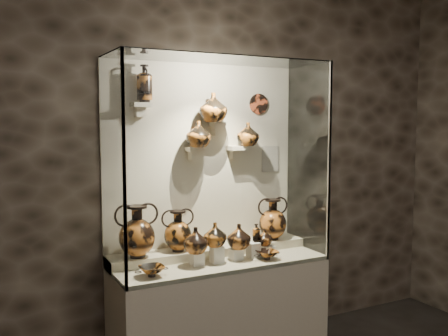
# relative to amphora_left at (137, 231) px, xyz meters

# --- Properties ---
(wall_back) EXTENTS (5.00, 0.02, 3.20)m
(wall_back) POSITION_rel_amphora_left_xyz_m (0.63, 0.19, 0.50)
(wall_back) COLOR #2C231B
(wall_back) RESTS_ON ground
(plinth) EXTENTS (1.70, 0.60, 0.80)m
(plinth) POSITION_rel_amphora_left_xyz_m (0.63, -0.13, -0.70)
(plinth) COLOR beige
(plinth) RESTS_ON floor
(front_tier) EXTENTS (1.68, 0.58, 0.03)m
(front_tier) POSITION_rel_amphora_left_xyz_m (0.63, -0.13, -0.28)
(front_tier) COLOR #B8AC8F
(front_tier) RESTS_ON plinth
(rear_tier) EXTENTS (1.70, 0.25, 0.10)m
(rear_tier) POSITION_rel_amphora_left_xyz_m (0.63, 0.04, -0.25)
(rear_tier) COLOR #B8AC8F
(rear_tier) RESTS_ON plinth
(back_panel) EXTENTS (1.70, 0.03, 1.60)m
(back_panel) POSITION_rel_amphora_left_xyz_m (0.63, 0.18, 0.50)
(back_panel) COLOR beige
(back_panel) RESTS_ON plinth
(glass_front) EXTENTS (1.70, 0.01, 1.60)m
(glass_front) POSITION_rel_amphora_left_xyz_m (0.63, -0.43, 0.50)
(glass_front) COLOR white
(glass_front) RESTS_ON plinth
(glass_left) EXTENTS (0.01, 0.60, 1.60)m
(glass_left) POSITION_rel_amphora_left_xyz_m (-0.22, -0.13, 0.50)
(glass_left) COLOR white
(glass_left) RESTS_ON plinth
(glass_right) EXTENTS (0.01, 0.60, 1.60)m
(glass_right) POSITION_rel_amphora_left_xyz_m (1.48, -0.13, 0.50)
(glass_right) COLOR white
(glass_right) RESTS_ON plinth
(glass_top) EXTENTS (1.70, 0.60, 0.01)m
(glass_top) POSITION_rel_amphora_left_xyz_m (0.63, -0.13, 1.30)
(glass_top) COLOR white
(glass_top) RESTS_ON back_panel
(frame_post_left) EXTENTS (0.02, 0.02, 1.60)m
(frame_post_left) POSITION_rel_amphora_left_xyz_m (-0.21, -0.42, 0.50)
(frame_post_left) COLOR gray
(frame_post_left) RESTS_ON plinth
(frame_post_right) EXTENTS (0.02, 0.02, 1.60)m
(frame_post_right) POSITION_rel_amphora_left_xyz_m (1.47, -0.42, 0.50)
(frame_post_right) COLOR gray
(frame_post_right) RESTS_ON plinth
(pedestal_a) EXTENTS (0.09, 0.09, 0.10)m
(pedestal_a) POSITION_rel_amphora_left_xyz_m (0.41, -0.18, -0.22)
(pedestal_a) COLOR silver
(pedestal_a) RESTS_ON front_tier
(pedestal_b) EXTENTS (0.09, 0.09, 0.13)m
(pedestal_b) POSITION_rel_amphora_left_xyz_m (0.58, -0.18, -0.20)
(pedestal_b) COLOR silver
(pedestal_b) RESTS_ON front_tier
(pedestal_c) EXTENTS (0.09, 0.09, 0.09)m
(pedestal_c) POSITION_rel_amphora_left_xyz_m (0.75, -0.18, -0.22)
(pedestal_c) COLOR silver
(pedestal_c) RESTS_ON front_tier
(pedestal_d) EXTENTS (0.09, 0.09, 0.12)m
(pedestal_d) POSITION_rel_amphora_left_xyz_m (0.91, -0.18, -0.21)
(pedestal_d) COLOR silver
(pedestal_d) RESTS_ON front_tier
(pedestal_e) EXTENTS (0.09, 0.09, 0.08)m
(pedestal_e) POSITION_rel_amphora_left_xyz_m (1.05, -0.18, -0.23)
(pedestal_e) COLOR silver
(pedestal_e) RESTS_ON front_tier
(bracket_ul) EXTENTS (0.14, 0.12, 0.04)m
(bracket_ul) POSITION_rel_amphora_left_xyz_m (0.08, 0.11, 0.95)
(bracket_ul) COLOR beige
(bracket_ul) RESTS_ON back_panel
(bracket_ca) EXTENTS (0.14, 0.12, 0.04)m
(bracket_ca) POSITION_rel_amphora_left_xyz_m (0.53, 0.11, 0.60)
(bracket_ca) COLOR beige
(bracket_ca) RESTS_ON back_panel
(bracket_cb) EXTENTS (0.10, 0.12, 0.04)m
(bracket_cb) POSITION_rel_amphora_left_xyz_m (0.73, 0.11, 0.80)
(bracket_cb) COLOR beige
(bracket_cb) RESTS_ON back_panel
(bracket_cc) EXTENTS (0.14, 0.12, 0.04)m
(bracket_cc) POSITION_rel_amphora_left_xyz_m (0.91, 0.11, 0.60)
(bracket_cc) COLOR beige
(bracket_cc) RESTS_ON back_panel
(amphora_left) EXTENTS (0.35, 0.35, 0.40)m
(amphora_left) POSITION_rel_amphora_left_xyz_m (0.00, 0.00, 0.00)
(amphora_left) COLOR #A0581E
(amphora_left) RESTS_ON rear_tier
(amphora_mid) EXTENTS (0.33, 0.33, 0.33)m
(amphora_mid) POSITION_rel_amphora_left_xyz_m (0.34, 0.03, -0.04)
(amphora_mid) COLOR #A65B1D
(amphora_mid) RESTS_ON rear_tier
(amphora_right) EXTENTS (0.33, 0.33, 0.36)m
(amphora_right) POSITION_rel_amphora_left_xyz_m (1.22, 0.02, -0.02)
(amphora_right) COLOR #A0581E
(amphora_right) RESTS_ON rear_tier
(jug_a) EXTENTS (0.24, 0.24, 0.20)m
(jug_a) POSITION_rel_amphora_left_xyz_m (0.39, -0.20, -0.07)
(jug_a) COLOR #A0581E
(jug_a) RESTS_ON pedestal_a
(jug_b) EXTENTS (0.19, 0.19, 0.19)m
(jug_b) POSITION_rel_amphora_left_xyz_m (0.56, -0.19, -0.05)
(jug_b) COLOR #A65B1D
(jug_b) RESTS_ON pedestal_b
(jug_c) EXTENTS (0.20, 0.20, 0.20)m
(jug_c) POSITION_rel_amphora_left_xyz_m (0.77, -0.20, -0.08)
(jug_c) COLOR #A0581E
(jug_c) RESTS_ON pedestal_c
(jug_e) EXTENTS (0.17, 0.17, 0.14)m
(jug_e) POSITION_rel_amphora_left_xyz_m (1.02, -0.17, -0.12)
(jug_e) COLOR #A0581E
(jug_e) RESTS_ON pedestal_e
(lekythos_small) EXTENTS (0.08, 0.08, 0.17)m
(lekythos_small) POSITION_rel_amphora_left_xyz_m (0.94, -0.17, -0.07)
(lekythos_small) COLOR #A65B1D
(lekythos_small) RESTS_ON pedestal_d
(kylix_left) EXTENTS (0.25, 0.22, 0.09)m
(kylix_left) POSITION_rel_amphora_left_xyz_m (0.01, -0.28, -0.22)
(kylix_left) COLOR #A65B1D
(kylix_left) RESTS_ON front_tier
(kylix_right) EXTENTS (0.26, 0.23, 0.09)m
(kylix_right) POSITION_rel_amphora_left_xyz_m (0.97, -0.29, -0.23)
(kylix_right) COLOR #A0581E
(kylix_right) RESTS_ON front_tier
(lekythos_tall) EXTENTS (0.14, 0.14, 0.32)m
(lekythos_tall) POSITION_rel_amphora_left_xyz_m (0.11, 0.09, 1.13)
(lekythos_tall) COLOR #A0581E
(lekythos_tall) RESTS_ON bracket_ul
(ovoid_vase_a) EXTENTS (0.23, 0.23, 0.21)m
(ovoid_vase_a) POSITION_rel_amphora_left_xyz_m (0.54, 0.06, 0.72)
(ovoid_vase_a) COLOR #A65B1D
(ovoid_vase_a) RESTS_ON bracket_ca
(ovoid_vase_b) EXTENTS (0.27, 0.27, 0.24)m
(ovoid_vase_b) POSITION_rel_amphora_left_xyz_m (0.66, 0.05, 0.94)
(ovoid_vase_b) COLOR #A65B1D
(ovoid_vase_b) RESTS_ON bracket_cb
(ovoid_vase_c) EXTENTS (0.19, 0.19, 0.20)m
(ovoid_vase_c) POSITION_rel_amphora_left_xyz_m (1.00, 0.07, 0.72)
(ovoid_vase_c) COLOR #A65B1D
(ovoid_vase_c) RESTS_ON bracket_cc
(wall_plate) EXTENTS (0.18, 0.02, 0.18)m
(wall_plate) POSITION_rel_amphora_left_xyz_m (1.16, 0.16, 0.97)
(wall_plate) COLOR #C04A25
(wall_plate) RESTS_ON back_panel
(info_placard) EXTENTS (0.17, 0.01, 0.23)m
(info_placard) POSITION_rel_amphora_left_xyz_m (1.28, 0.16, 0.49)
(info_placard) COLOR beige
(info_placard) RESTS_ON back_panel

